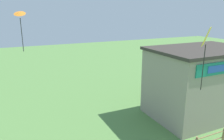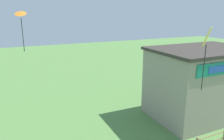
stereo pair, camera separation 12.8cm
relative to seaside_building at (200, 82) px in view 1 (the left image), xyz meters
The scene contains 3 objects.
seaside_building is the anchor object (origin of this frame).
kite_yellow_diamond 6.78m from the seaside_building, 136.91° to the right, with size 0.89×0.78×3.84m.
kite_orange_delta 14.98m from the seaside_building, 169.24° to the left, with size 0.88×0.85×2.66m.
Camera 1 is at (-5.05, -1.36, 8.82)m, focal length 35.00 mm.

